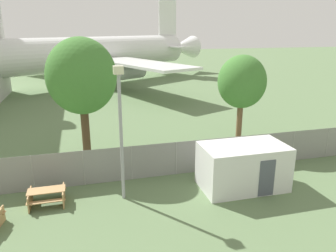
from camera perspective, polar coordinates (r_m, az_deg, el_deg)
The scene contains 7 objects.
perimeter_fence at distance 18.15m, azimuth -6.37°, elevation -6.42°, with size 56.07×0.07×1.96m.
airplane at distance 48.88m, azimuth -14.81°, elevation 12.01°, with size 43.77×35.87×13.74m.
portable_cabin at distance 17.59m, azimuth 12.91°, elevation -6.87°, with size 4.38×2.56×2.33m.
picnic_bench_open_grass at distance 16.87m, azimuth -20.35°, elevation -11.23°, with size 1.72×1.40×0.76m.
tree_near_hangar at distance 22.88m, azimuth 12.74°, elevation 7.45°, with size 3.28×3.28×6.39m.
tree_left_of_cabin at distance 20.27m, azimuth -14.82°, elevation 8.29°, with size 4.15×4.15×7.62m.
light_mast at distance 15.23m, azimuth -8.29°, elevation 1.23°, with size 0.44×0.44×6.48m.
Camera 1 is at (-2.41, -5.07, 8.08)m, focal length 35.00 mm.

